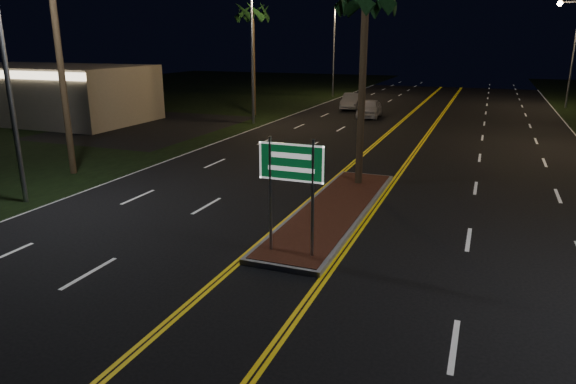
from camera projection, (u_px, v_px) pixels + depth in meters
The scene contains 12 objects.
ground at pixel (247, 305), 11.63m from camera, with size 120.00×120.00×0.00m, color black.
grass_left at pixel (59, 109), 44.40m from camera, with size 40.00×110.00×0.01m, color black.
median_island at pixel (334, 210), 17.86m from camera, with size 2.25×10.25×0.17m.
highway_sign at pixel (291, 173), 13.45m from camera, with size 1.80×0.08×3.20m.
commercial_building at pixel (46, 93), 37.96m from camera, with size 15.00×8.12×4.00m.
streetlight_left_near at pixel (11, 43), 17.29m from camera, with size 1.91×0.44×9.00m.
streetlight_left_mid at pixel (257, 42), 35.16m from camera, with size 1.91×0.44×9.00m.
streetlight_left_far at pixel (338, 41), 53.03m from camera, with size 1.91×0.44×9.00m.
streetlight_right_far at pixel (570, 41), 43.87m from camera, with size 1.91×0.44×9.00m.
palm_left_far at pixel (252, 13), 38.90m from camera, with size 2.40×2.40×8.80m.
car_near at pixel (369, 107), 39.68m from camera, with size 2.06×4.80×1.60m, color silver.
car_far at pixel (352, 100), 44.47m from camera, with size 2.03×4.74×1.58m, color #999AA2.
Camera 1 is at (4.64, -9.38, 5.76)m, focal length 32.00 mm.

